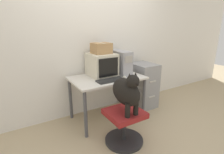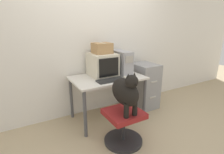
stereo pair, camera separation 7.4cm
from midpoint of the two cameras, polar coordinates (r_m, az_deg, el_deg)
The scene contains 11 objects.
ground_plane at distance 2.90m, azimuth 1.52°, elevation -16.17°, with size 12.00×12.00×0.00m, color tan.
wall_back at distance 3.16m, azimuth -6.47°, elevation 11.63°, with size 8.00×0.05×2.60m.
desk at distance 2.91m, azimuth -2.37°, elevation -1.80°, with size 1.17×0.75×0.75m.
crt_monitor at distance 2.92m, azimuth -4.11°, elevation 4.04°, with size 0.41×0.47×0.38m.
pc_tower at distance 3.05m, azimuth 1.89°, elevation 4.87°, with size 0.20×0.51×0.40m.
keyboard at distance 2.67m, azimuth -1.31°, elevation -1.01°, with size 0.43×0.17×0.03m.
computer_mouse at distance 2.82m, azimuth 3.29°, elevation 0.05°, with size 0.06×0.04×0.04m.
office_chair at distance 2.48m, azimuth 3.16°, elevation -15.46°, with size 0.53×0.53×0.47m.
dog at distance 2.22m, azimuth 3.84°, elevation -4.67°, with size 0.24×0.51×0.56m.
filing_cabinet at distance 3.49m, azimuth 9.44°, elevation -2.63°, with size 0.41×0.53×0.86m.
cardboard_box at distance 2.88m, azimuth -4.26°, elevation 9.37°, with size 0.29×0.26×0.17m.
Camera 1 is at (-1.36, -2.02, 1.57)m, focal length 28.00 mm.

